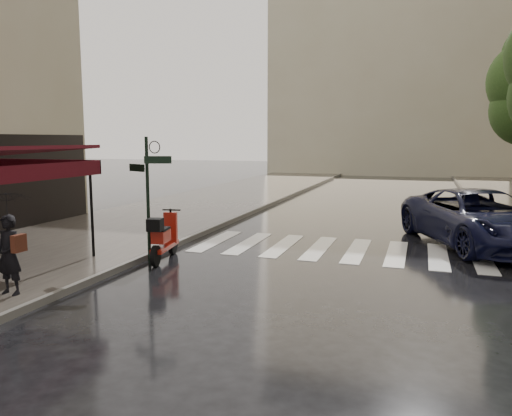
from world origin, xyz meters
The scene contains 10 objects.
ground centered at (0.00, 0.00, 0.00)m, with size 120.00×120.00×0.00m, color black.
sidewalk_near centered at (-4.50, 12.00, 0.06)m, with size 6.00×60.00×0.12m, color #38332D.
curb_near centered at (-1.45, 12.00, 0.07)m, with size 0.12×60.00×0.16m, color #595651.
curb_far centered at (7.45, 12.00, 0.07)m, with size 0.12×60.00×0.16m, color #595651.
crosswalk centered at (2.98, 6.00, 0.01)m, with size 7.85×3.20×0.01m.
signpost centered at (-1.19, 3.00, 1.83)m, with size 1.17×0.29×3.10m.
backdrop_building centered at (3.00, 38.00, 10.00)m, with size 22.00×6.00×20.00m, color tan.
pedestrian_with_umbrella centered at (-2.20, -0.37, 1.70)m, with size 0.91×0.93×2.38m.
scooter centered at (-0.99, 3.34, 0.56)m, with size 0.65×1.84×1.21m.
parked_car centered at (6.72, 7.68, 0.81)m, with size 2.68×5.82×1.62m, color black.
Camera 1 is at (5.09, -7.59, 3.03)m, focal length 35.00 mm.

